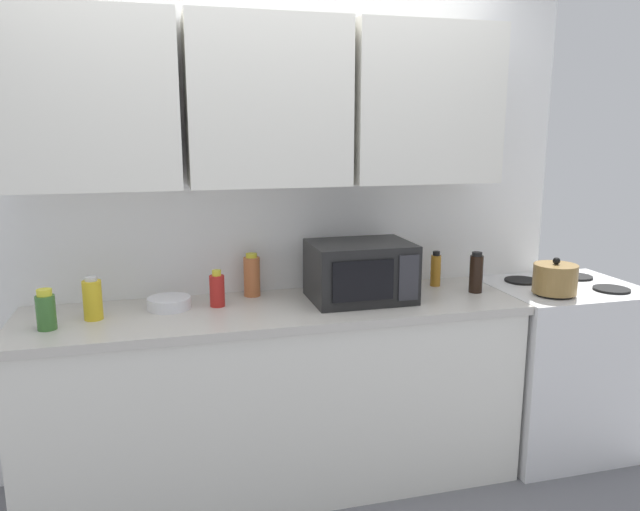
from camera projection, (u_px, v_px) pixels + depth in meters
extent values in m
cube|color=white|center=(263.00, 212.00, 3.05)|extent=(3.19, 0.06, 2.60)
cube|color=white|center=(90.00, 101.00, 2.58)|extent=(0.73, 0.33, 0.75)
cube|color=white|center=(267.00, 103.00, 2.77)|extent=(0.73, 0.33, 0.75)
cube|color=white|center=(421.00, 105.00, 2.96)|extent=(0.73, 0.33, 0.75)
cube|color=white|center=(278.00, 400.00, 2.91)|extent=(2.29, 0.60, 0.86)
cube|color=beige|center=(276.00, 310.00, 2.82)|extent=(2.32, 0.63, 0.04)
cube|color=silver|center=(558.00, 366.00, 3.28)|extent=(0.76, 0.64, 0.90)
cylinder|color=black|center=(554.00, 294.00, 3.01)|extent=(0.18, 0.18, 0.01)
cylinder|color=black|center=(611.00, 289.00, 3.10)|extent=(0.18, 0.18, 0.01)
cylinder|color=black|center=(522.00, 281.00, 3.28)|extent=(0.18, 0.18, 0.01)
cylinder|color=black|center=(576.00, 277.00, 3.36)|extent=(0.18, 0.18, 0.01)
cylinder|color=olive|center=(555.00, 279.00, 3.00)|extent=(0.21, 0.21, 0.14)
sphere|color=black|center=(556.00, 261.00, 2.98)|extent=(0.04, 0.04, 0.04)
cube|color=black|center=(360.00, 271.00, 2.91)|extent=(0.48, 0.36, 0.28)
cube|color=black|center=(363.00, 281.00, 2.72)|extent=(0.29, 0.01, 0.18)
cube|color=#2D2D33|center=(409.00, 278.00, 2.78)|extent=(0.10, 0.01, 0.21)
cylinder|color=#386B2D|center=(46.00, 312.00, 2.48)|extent=(0.08, 0.08, 0.14)
cylinder|color=yellow|center=(44.00, 292.00, 2.46)|extent=(0.06, 0.06, 0.03)
cylinder|color=red|center=(217.00, 291.00, 2.81)|extent=(0.07, 0.07, 0.15)
cylinder|color=yellow|center=(217.00, 273.00, 2.79)|extent=(0.04, 0.04, 0.03)
cylinder|color=black|center=(476.00, 274.00, 3.05)|extent=(0.07, 0.07, 0.19)
cylinder|color=black|center=(477.00, 254.00, 3.03)|extent=(0.05, 0.05, 0.02)
cylinder|color=#BC6638|center=(252.00, 277.00, 2.98)|extent=(0.08, 0.08, 0.19)
cylinder|color=yellow|center=(251.00, 255.00, 2.96)|extent=(0.05, 0.05, 0.02)
cylinder|color=#AD701E|center=(436.00, 271.00, 3.18)|extent=(0.05, 0.05, 0.16)
cylinder|color=black|center=(436.00, 253.00, 3.16)|extent=(0.04, 0.04, 0.02)
cylinder|color=gold|center=(93.00, 300.00, 2.61)|extent=(0.08, 0.08, 0.17)
cylinder|color=silver|center=(91.00, 279.00, 2.59)|extent=(0.05, 0.05, 0.02)
cylinder|color=silver|center=(169.00, 303.00, 2.78)|extent=(0.20, 0.20, 0.05)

